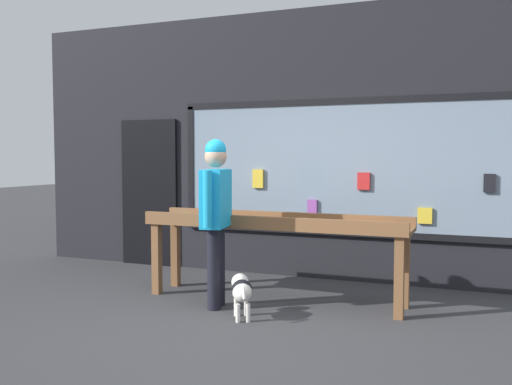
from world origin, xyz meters
The scene contains 5 objects.
ground_plane centered at (0.00, 0.00, 0.00)m, with size 40.00×40.00×0.00m, color #38383A.
shopfront_facade centered at (0.01, 2.39, 1.71)m, with size 8.27×0.29×3.47m.
display_table_main centered at (0.00, 1.03, 0.77)m, with size 2.93×0.60×0.95m.
person_browsing centered at (-0.47, 0.53, 1.04)m, with size 0.30×0.68×1.76m.
small_dog centered at (-0.07, 0.28, 0.28)m, with size 0.37×0.52×0.40m.
Camera 1 is at (2.14, -4.75, 1.59)m, focal length 40.00 mm.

